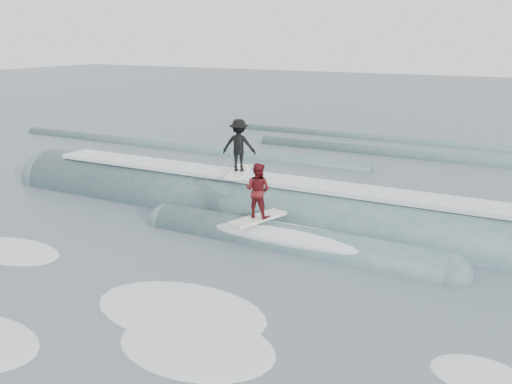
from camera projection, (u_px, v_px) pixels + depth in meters
The scene contains 6 objects.
ground at pixel (162, 280), 14.37m from camera, with size 160.00×160.00×0.00m, color #3C4E58.
breaking_wave at pixel (272, 219), 19.04m from camera, with size 23.25×4.07×2.58m.
surfer_black at pixel (239, 147), 19.35m from camera, with size 1.29×2.07×1.88m.
surfer_red at pixel (258, 194), 16.82m from camera, with size 1.08×2.07×1.75m.
whitewater at pixel (95, 295), 13.55m from camera, with size 18.07×6.23×0.10m.
far_swells at pixel (349, 152), 29.91m from camera, with size 36.43×8.65×0.80m.
Camera 1 is at (8.46, -10.48, 5.97)m, focal length 40.00 mm.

